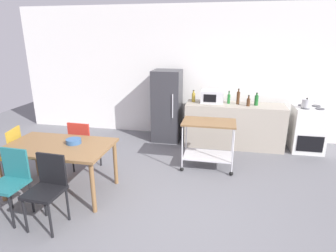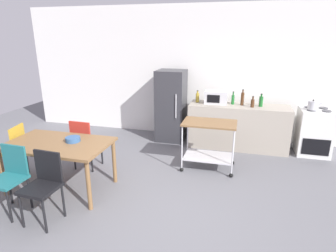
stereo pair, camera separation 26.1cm
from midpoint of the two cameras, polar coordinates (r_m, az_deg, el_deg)
ground_plane at (r=3.95m, az=-2.22°, el=-16.69°), size 12.00×12.00×0.00m
back_wall at (r=6.46m, az=4.40°, el=10.72°), size 8.40×0.12×2.90m
kitchen_counter at (r=6.03m, az=11.96°, el=0.15°), size 2.00×0.64×0.90m
dining_table at (r=4.40m, az=-22.86°, el=-4.54°), size 1.50×0.90×0.75m
chair_red at (r=5.02m, az=-18.19°, el=-3.19°), size 0.42×0.42×0.89m
chair_teal at (r=4.17m, az=-30.86°, el=-9.28°), size 0.42×0.42×0.89m
chair_black at (r=3.79m, az=-25.09°, el=-10.99°), size 0.42×0.42×0.89m
chair_mustard at (r=5.11m, az=-30.82°, el=-4.52°), size 0.48×0.48×0.89m
stove_oven at (r=6.25m, az=25.35°, el=-0.59°), size 0.60×0.61×0.92m
refrigerator at (r=6.19m, az=-1.40°, el=4.10°), size 0.60×0.63×1.55m
kitchen_cart at (r=4.90m, az=6.68°, el=-2.20°), size 0.91×0.57×0.85m
bottle_sesame_oil at (r=6.01m, az=3.95°, el=5.86°), size 0.07×0.07×0.25m
microwave at (r=5.95m, az=7.70°, el=5.90°), size 0.46×0.35×0.26m
bottle_hot_sauce at (r=5.95m, az=10.97°, el=5.48°), size 0.06×0.06×0.26m
bottle_vinegar at (r=5.91m, az=12.80°, el=5.60°), size 0.06×0.06×0.32m
bottle_olive_oil at (r=5.81m, az=14.73°, el=4.74°), size 0.07×0.07×0.22m
bottle_soda at (r=5.92m, az=16.27°, el=5.05°), size 0.08×0.08×0.26m
fruit_bowl at (r=4.34m, az=-20.22°, el=-2.93°), size 0.22×0.22×0.07m
kettle at (r=5.99m, az=25.15°, el=4.17°), size 0.24×0.17×0.19m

